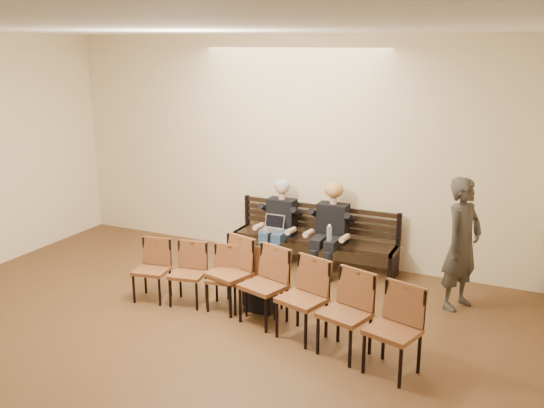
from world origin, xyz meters
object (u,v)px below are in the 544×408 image
at_px(seated_man, 279,223).
at_px(chair_row_back, 206,277).
at_px(chair_row_front, 302,300).
at_px(bench, 314,252).
at_px(seated_woman, 330,230).
at_px(water_bottle, 329,242).
at_px(laptop, 271,232).
at_px(passerby, 463,234).
at_px(bag, 261,300).

distance_m(seated_man, chair_row_back, 1.89).
relative_size(chair_row_front, chair_row_back, 1.45).
relative_size(bench, chair_row_back, 1.30).
bearing_deg(chair_row_front, seated_woman, 117.59).
bearing_deg(seated_man, water_bottle, -17.82).
height_order(bench, seated_woman, seated_woman).
relative_size(seated_man, chair_row_front, 0.45).
height_order(laptop, chair_row_back, chair_row_back).
xyz_separation_m(laptop, chair_row_front, (1.31, -1.94, -0.09)).
height_order(seated_woman, water_bottle, seated_woman).
xyz_separation_m(seated_man, seated_woman, (0.85, 0.00, 0.00)).
bearing_deg(water_bottle, laptop, 174.52).
bearing_deg(passerby, seated_man, 105.04).
height_order(seated_woman, chair_row_back, seated_woman).
height_order(bench, water_bottle, water_bottle).
height_order(laptop, passerby, passerby).
xyz_separation_m(bench, bag, (-0.03, -1.80, -0.09)).
xyz_separation_m(bag, chair_row_back, (-0.70, -0.18, 0.27)).
xyz_separation_m(seated_man, bag, (0.50, -1.68, -0.51)).
xyz_separation_m(seated_man, passerby, (2.80, -0.48, 0.35)).
bearing_deg(seated_woman, bench, 158.83).
distance_m(seated_woman, water_bottle, 0.32).
relative_size(seated_woman, bag, 3.46).
bearing_deg(passerby, bench, 99.94).
distance_m(bench, chair_row_back, 2.12).
relative_size(water_bottle, passerby, 0.13).
bearing_deg(bench, water_bottle, -46.59).
distance_m(seated_man, bag, 1.83).
distance_m(bag, passerby, 2.74).
distance_m(passerby, chair_row_back, 3.36).
height_order(water_bottle, bag, water_bottle).
xyz_separation_m(bench, seated_man, (-0.54, -0.12, 0.43)).
distance_m(bag, chair_row_back, 0.77).
relative_size(laptop, bag, 0.85).
relative_size(seated_man, bag, 3.46).
xyz_separation_m(seated_man, water_bottle, (0.93, -0.30, -0.08)).
relative_size(bag, passerby, 0.19).
height_order(bench, chair_row_back, chair_row_back).
height_order(seated_woman, laptop, seated_woman).
bearing_deg(chair_row_front, bag, 165.32).
distance_m(bench, laptop, 0.75).
xyz_separation_m(seated_woman, water_bottle, (0.09, -0.30, -0.08)).
height_order(bag, chair_row_back, chair_row_back).
distance_m(seated_woman, bag, 1.79).
bearing_deg(passerby, seated_woman, 100.98).
height_order(seated_man, bag, seated_man).
xyz_separation_m(water_bottle, chair_row_back, (-1.13, -1.56, -0.16)).
bearing_deg(bench, passerby, -14.82).
xyz_separation_m(passerby, chair_row_back, (-3.00, -1.38, -0.59)).
bearing_deg(seated_woman, chair_row_front, -78.90).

